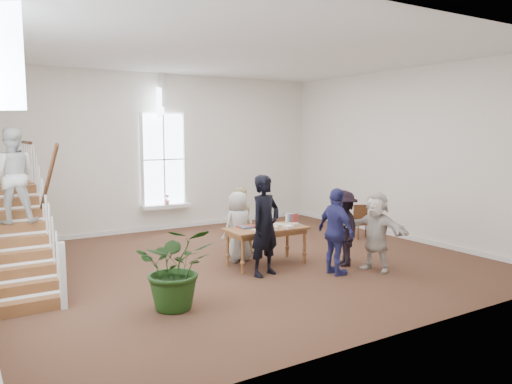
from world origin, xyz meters
TOP-DOWN VIEW (x-y plane):
  - ground at (0.00, 0.00)m, footprint 10.00×10.00m
  - room_shell at (-0.00, 4.39)m, footprint 10.49×10.00m
  - staircase at (-4.34, 0.75)m, footprint 1.10×4.10m
  - library_table at (0.40, -0.40)m, footprint 1.75×0.90m
  - police_officer at (-0.05, -1.05)m, footprint 0.84×0.66m
  - elderly_woman at (0.05, 0.20)m, footprint 0.82×0.59m
  - person_yellow at (0.35, 0.70)m, footprint 0.88×0.76m
  - woman_cluster_a at (1.17, -1.75)m, footprint 0.45×1.03m
  - woman_cluster_b at (1.77, -1.30)m, footprint 0.94×1.19m
  - woman_cluster_c at (2.07, -1.95)m, footprint 0.91×1.59m
  - floor_plant at (-2.29, -1.89)m, footprint 1.54×1.45m
  - side_chair at (4.03, 0.52)m, footprint 0.51×0.51m

SIDE VIEW (x-z plane):
  - ground at x=0.00m, z-range 0.00..0.00m
  - room_shell at x=0.00m, z-range -4.60..5.40m
  - side_chair at x=4.03m, z-range 0.04..0.94m
  - floor_plant at x=-2.29m, z-range 0.00..1.37m
  - library_table at x=0.40m, z-range 0.29..1.17m
  - elderly_woman at x=0.05m, z-range 0.00..1.55m
  - person_yellow at x=0.35m, z-range 0.00..1.58m
  - woman_cluster_b at x=1.77m, z-range 0.00..1.61m
  - woman_cluster_c at x=2.07m, z-range 0.00..1.63m
  - woman_cluster_a at x=1.17m, z-range 0.00..1.75m
  - police_officer at x=-0.05m, z-range 0.00..2.01m
  - staircase at x=-4.34m, z-range 0.16..3.08m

